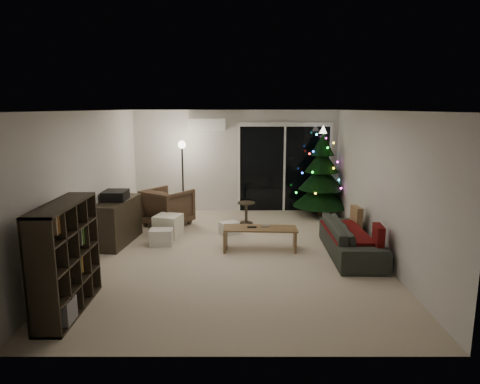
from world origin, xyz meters
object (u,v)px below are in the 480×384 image
object	(u,v)px
sofa	(351,239)
christmas_tree	(322,171)
coffee_table	(260,239)
armchair	(167,207)
media_cabinet	(117,221)
bookshelf	(52,258)

from	to	relation	value
sofa	christmas_tree	xyz separation A→B (m)	(-0.02, 2.81, 0.78)
coffee_table	christmas_tree	distance (m)	3.09
armchair	christmas_tree	size ratio (longest dim) A/B	0.42
armchair	coffee_table	size ratio (longest dim) A/B	0.68
sofa	coffee_table	bearing A→B (deg)	80.84
media_cabinet	armchair	world-z (taller)	media_cabinet
christmas_tree	sofa	bearing A→B (deg)	-89.57
sofa	christmas_tree	size ratio (longest dim) A/B	0.94
media_cabinet	armchair	bearing A→B (deg)	65.75
bookshelf	sofa	distance (m)	4.80
bookshelf	armchair	size ratio (longest dim) A/B	1.56
bookshelf	armchair	xyz separation A→B (m)	(0.76, 4.05, -0.29)
bookshelf	armchair	world-z (taller)	bookshelf
armchair	christmas_tree	distance (m)	3.68
media_cabinet	armchair	size ratio (longest dim) A/B	1.49
armchair	christmas_tree	world-z (taller)	christmas_tree
media_cabinet	sofa	size ratio (longest dim) A/B	0.67
sofa	media_cabinet	bearing A→B (deg)	81.64
bookshelf	sofa	bearing A→B (deg)	30.54
bookshelf	coffee_table	size ratio (longest dim) A/B	1.06
sofa	armchair	bearing A→B (deg)	62.11
media_cabinet	christmas_tree	bearing A→B (deg)	33.27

